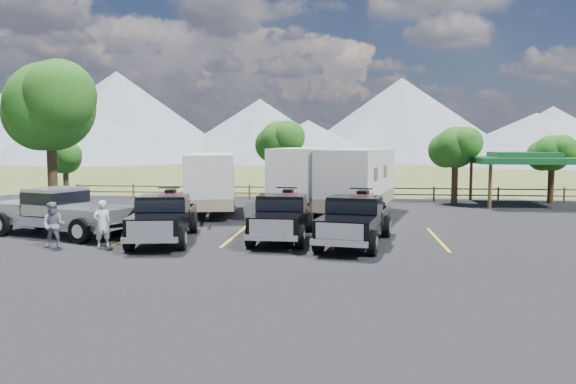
# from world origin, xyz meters

# --- Properties ---
(ground) EXTENTS (320.00, 320.00, 0.00)m
(ground) POSITION_xyz_m (0.00, 0.00, 0.00)
(ground) COLOR #445323
(ground) RESTS_ON ground
(asphalt_lot) EXTENTS (44.00, 34.00, 0.04)m
(asphalt_lot) POSITION_xyz_m (0.00, 3.00, 0.02)
(asphalt_lot) COLOR black
(asphalt_lot) RESTS_ON ground
(stall_lines) EXTENTS (12.12, 5.50, 0.01)m
(stall_lines) POSITION_xyz_m (0.00, 4.00, 0.04)
(stall_lines) COLOR gold
(stall_lines) RESTS_ON asphalt_lot
(tree_big_nw) EXTENTS (5.54, 5.18, 7.84)m
(tree_big_nw) POSITION_xyz_m (-12.55, 9.03, 5.60)
(tree_big_nw) COLOR #312213
(tree_big_nw) RESTS_ON ground
(tree_ne_a) EXTENTS (3.11, 2.92, 4.76)m
(tree_ne_a) POSITION_xyz_m (8.97, 17.01, 3.48)
(tree_ne_a) COLOR #312213
(tree_ne_a) RESTS_ON ground
(tree_ne_b) EXTENTS (2.77, 2.59, 4.27)m
(tree_ne_b) POSITION_xyz_m (14.98, 18.01, 3.13)
(tree_ne_b) COLOR #312213
(tree_ne_b) RESTS_ON ground
(tree_north) EXTENTS (3.46, 3.24, 5.25)m
(tree_north) POSITION_xyz_m (-2.03, 19.02, 3.83)
(tree_north) COLOR #312213
(tree_north) RESTS_ON ground
(tree_nw_small) EXTENTS (2.59, 2.43, 3.85)m
(tree_nw_small) POSITION_xyz_m (-16.02, 17.01, 2.78)
(tree_nw_small) COLOR #312213
(tree_nw_small) RESTS_ON ground
(rail_fence) EXTENTS (36.12, 0.12, 1.00)m
(rail_fence) POSITION_xyz_m (2.00, 18.50, 0.61)
(rail_fence) COLOR brown
(rail_fence) RESTS_ON ground
(pavilion) EXTENTS (6.20, 6.20, 3.22)m
(pavilion) POSITION_xyz_m (13.00, 17.00, 2.79)
(pavilion) COLOR brown
(pavilion) RESTS_ON ground
(mountain_range) EXTENTS (209.00, 71.00, 20.00)m
(mountain_range) POSITION_xyz_m (-7.63, 105.98, 7.87)
(mountain_range) COLOR slate
(mountain_range) RESTS_ON ground
(rig_left) EXTENTS (2.80, 6.12, 1.97)m
(rig_left) POSITION_xyz_m (-4.45, 2.51, 0.99)
(rig_left) COLOR black
(rig_left) RESTS_ON asphalt_lot
(rig_center) EXTENTS (2.15, 5.86, 1.94)m
(rig_center) POSITION_xyz_m (0.00, 3.40, 0.98)
(rig_center) COLOR black
(rig_center) RESTS_ON asphalt_lot
(rig_right) EXTENTS (2.97, 6.23, 2.00)m
(rig_right) POSITION_xyz_m (2.81, 2.57, 1.00)
(rig_right) COLOR black
(rig_right) RESTS_ON asphalt_lot
(trailer_left) EXTENTS (3.82, 9.13, 3.16)m
(trailer_left) POSITION_xyz_m (-4.68, 10.78, 1.70)
(trailer_left) COLOR silver
(trailer_left) RESTS_ON asphalt_lot
(trailer_center) EXTENTS (2.88, 9.98, 3.46)m
(trailer_center) POSITION_xyz_m (0.14, 11.22, 1.85)
(trailer_center) COLOR silver
(trailer_center) RESTS_ON asphalt_lot
(trailer_right) EXTENTS (4.24, 9.84, 3.41)m
(trailer_right) POSITION_xyz_m (3.01, 10.62, 1.83)
(trailer_right) COLOR silver
(trailer_right) RESTS_ON asphalt_lot
(pickup_silver) EXTENTS (6.78, 3.90, 1.94)m
(pickup_silver) POSITION_xyz_m (-9.02, 3.13, 1.05)
(pickup_silver) COLOR #9A9DA3
(pickup_silver) RESTS_ON asphalt_lot
(person_a) EXTENTS (0.74, 0.69, 1.71)m
(person_a) POSITION_xyz_m (-6.21, 0.88, 0.89)
(person_a) COLOR silver
(person_a) RESTS_ON asphalt_lot
(person_b) EXTENTS (0.87, 0.71, 1.65)m
(person_b) POSITION_xyz_m (-7.87, 0.57, 0.86)
(person_b) COLOR slate
(person_b) RESTS_ON asphalt_lot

